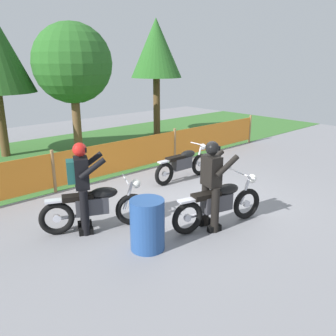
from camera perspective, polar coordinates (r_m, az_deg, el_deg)
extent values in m
cube|color=gray|center=(8.04, 3.72, -5.47)|extent=(24.00, 24.00, 0.02)
cube|color=#386B2D|center=(12.46, -15.54, 2.23)|extent=(24.00, 6.15, 0.01)
cylinder|color=olive|center=(8.82, -17.98, -0.53)|extent=(0.08, 0.08, 1.05)
cylinder|color=olive|center=(10.99, 1.09, 3.71)|extent=(0.08, 0.08, 1.05)
cylinder|color=olive|center=(13.97, 13.06, 6.17)|extent=(0.08, 0.08, 1.05)
cube|color=orange|center=(9.76, -7.41, 1.96)|extent=(3.90, 0.02, 0.85)
cube|color=orange|center=(12.41, 7.79, 5.20)|extent=(3.90, 0.02, 0.85)
cylinder|color=brown|center=(12.71, -25.23, 6.28)|extent=(0.28, 0.28, 2.07)
cylinder|color=brown|center=(12.33, -14.49, 7.06)|extent=(0.28, 0.28, 2.07)
sphere|color=#286023|center=(12.16, -15.19, 16.02)|extent=(2.54, 2.54, 2.54)
cylinder|color=brown|center=(14.92, -1.84, 9.84)|extent=(0.28, 0.28, 2.37)
cone|color=#286023|center=(14.81, -1.93, 18.78)|extent=(2.04, 2.04, 2.27)
torus|color=black|center=(6.87, -5.88, -6.64)|extent=(0.62, 0.37, 0.63)
cylinder|color=silver|center=(6.87, -5.88, -6.64)|extent=(0.15, 0.11, 0.14)
torus|color=black|center=(6.77, -17.51, -7.77)|extent=(0.62, 0.37, 0.63)
cylinder|color=silver|center=(6.77, -17.51, -7.77)|extent=(0.15, 0.11, 0.14)
cube|color=#38383D|center=(6.71, -12.16, -5.90)|extent=(0.64, 0.47, 0.32)
ellipsoid|color=black|center=(6.65, -10.33, -3.98)|extent=(0.56, 0.43, 0.22)
cube|color=black|center=(6.63, -14.38, -4.60)|extent=(0.59, 0.43, 0.10)
cube|color=silver|center=(6.63, -17.78, -5.06)|extent=(0.39, 0.29, 0.04)
cylinder|color=silver|center=(6.75, -6.45, -4.47)|extent=(0.23, 0.15, 0.56)
sphere|color=white|center=(6.70, -5.19, -2.53)|extent=(0.24, 0.24, 0.18)
cylinder|color=silver|center=(6.63, -6.88, -1.81)|extent=(0.28, 0.55, 0.03)
cylinder|color=silver|center=(6.92, -14.60, -7.53)|extent=(0.52, 0.29, 0.07)
torus|color=black|center=(9.80, 5.20, 0.60)|extent=(0.60, 0.12, 0.60)
cylinder|color=silver|center=(9.80, 5.20, 0.60)|extent=(0.13, 0.06, 0.13)
torus|color=black|center=(8.93, -0.60, -0.97)|extent=(0.60, 0.12, 0.60)
cylinder|color=silver|center=(8.93, -0.60, -0.97)|extent=(0.13, 0.06, 0.13)
cube|color=#38383D|center=(9.27, 2.24, 0.79)|extent=(0.56, 0.24, 0.30)
ellipsoid|color=black|center=(9.36, 3.21, 2.24)|extent=(0.49, 0.23, 0.21)
cube|color=black|center=(9.07, 1.18, 1.59)|extent=(0.53, 0.22, 0.09)
cube|color=silver|center=(8.84, -0.61, 1.04)|extent=(0.34, 0.16, 0.04)
cylinder|color=silver|center=(9.69, 5.01, 2.07)|extent=(0.22, 0.06, 0.53)
sphere|color=white|center=(9.74, 5.66, 3.44)|extent=(0.17, 0.17, 0.17)
cylinder|color=silver|center=(9.58, 4.91, 3.87)|extent=(0.04, 0.56, 0.03)
cylinder|color=silver|center=(9.25, 0.40, -0.72)|extent=(0.51, 0.08, 0.07)
torus|color=black|center=(7.25, 12.56, -5.65)|extent=(0.64, 0.26, 0.63)
cylinder|color=silver|center=(7.25, 12.56, -5.65)|extent=(0.15, 0.09, 0.14)
torus|color=black|center=(6.49, 3.15, -8.06)|extent=(0.64, 0.26, 0.63)
cylinder|color=silver|center=(6.49, 3.15, -8.06)|extent=(0.15, 0.09, 0.14)
cube|color=#38383D|center=(6.75, 7.85, -5.51)|extent=(0.63, 0.37, 0.32)
ellipsoid|color=black|center=(6.80, 9.48, -3.44)|extent=(0.56, 0.35, 0.22)
cube|color=black|center=(6.54, 6.17, -4.41)|extent=(0.59, 0.35, 0.10)
cube|color=silver|center=(6.35, 3.20, -5.23)|extent=(0.38, 0.24, 0.04)
cylinder|color=silver|center=(7.11, 12.35, -3.62)|extent=(0.24, 0.11, 0.56)
sphere|color=white|center=(7.14, 13.43, -1.68)|extent=(0.22, 0.22, 0.18)
cylinder|color=silver|center=(6.98, 12.27, -1.09)|extent=(0.17, 0.58, 0.03)
cylinder|color=silver|center=(6.79, 5.04, -7.49)|extent=(0.54, 0.20, 0.07)
cylinder|color=black|center=(6.87, -13.49, -5.99)|extent=(0.20, 0.20, 0.86)
cube|color=black|center=(7.02, -13.28, -8.77)|extent=(0.28, 0.21, 0.12)
cylinder|color=black|center=(6.58, -13.27, -7.05)|extent=(0.20, 0.20, 0.86)
cube|color=black|center=(6.74, -13.06, -9.93)|extent=(0.28, 0.21, 0.12)
cube|color=black|center=(6.48, -13.81, -0.74)|extent=(0.37, 0.43, 0.56)
cylinder|color=black|center=(6.67, -12.48, 0.96)|extent=(0.48, 0.30, 0.38)
cylinder|color=black|center=(6.25, -12.10, -0.11)|extent=(0.48, 0.30, 0.38)
sphere|color=red|center=(6.37, -14.08, 2.90)|extent=(0.33, 0.33, 0.25)
cube|color=black|center=(6.37, -13.18, 2.98)|extent=(0.10, 0.18, 0.08)
cube|color=#194C47|center=(6.46, -15.34, -0.54)|extent=(0.26, 0.32, 0.40)
cylinder|color=black|center=(6.81, 6.02, -5.81)|extent=(0.18, 0.18, 0.86)
cube|color=black|center=(6.96, 5.93, -8.62)|extent=(0.28, 0.17, 0.12)
cylinder|color=black|center=(6.57, 7.61, -6.75)|extent=(0.18, 0.18, 0.86)
cube|color=black|center=(6.73, 7.48, -9.63)|extent=(0.28, 0.17, 0.12)
cube|color=black|center=(6.44, 7.02, -0.47)|extent=(0.32, 0.41, 0.56)
cylinder|color=black|center=(6.68, 7.23, 1.27)|extent=(0.49, 0.21, 0.38)
cylinder|color=black|center=(6.34, 9.53, 0.31)|extent=(0.49, 0.21, 0.38)
sphere|color=black|center=(6.33, 7.16, 3.20)|extent=(0.30, 0.30, 0.25)
cube|color=black|center=(6.39, 7.89, 3.30)|extent=(0.07, 0.18, 0.08)
cylinder|color=navy|center=(5.96, -3.35, -9.11)|extent=(0.58, 0.58, 0.88)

